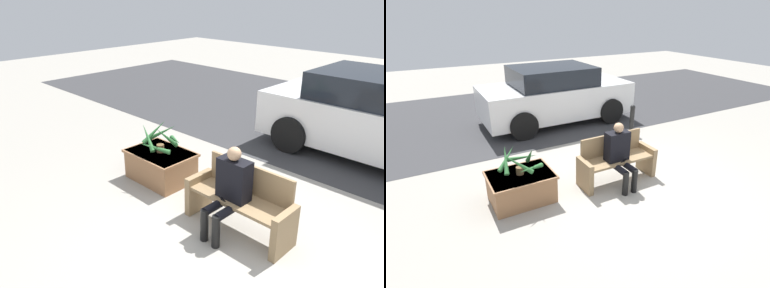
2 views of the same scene
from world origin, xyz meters
The scene contains 6 objects.
ground_plane centered at (0.00, 0.00, 0.00)m, with size 30.00×30.00×0.00m, color #9E998E.
bench centered at (-0.14, 0.34, 0.40)m, with size 1.45×0.48×0.85m.
person_seated centered at (-0.20, 0.17, 0.64)m, with size 0.42×0.59×1.16m.
planter_box centered at (-1.89, 0.52, 0.26)m, with size 1.04×0.77×0.49m.
potted_plant centered at (-1.89, 0.52, 0.71)m, with size 0.72×0.75×0.51m.
parked_car centered at (0.23, 3.85, 0.77)m, with size 4.07×1.98×1.55m.
Camera 1 is at (2.30, -3.03, 2.90)m, focal length 35.00 mm.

